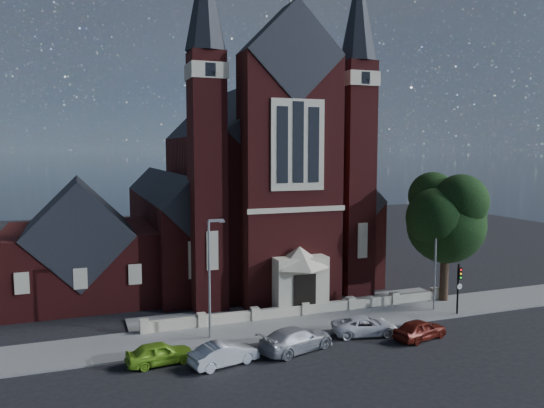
{
  "coord_description": "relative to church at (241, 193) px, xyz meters",
  "views": [
    {
      "loc": [
        -16.01,
        -29.64,
        12.62
      ],
      "look_at": [
        -0.62,
        12.0,
        8.08
      ],
      "focal_mm": 35.0,
      "sensor_mm": 36.0,
      "label": 1
    }
  ],
  "objects": [
    {
      "name": "ground",
      "position": [
        0.0,
        -7.94,
        -8.19
      ],
      "size": [
        120.0,
        120.0,
        0.0
      ],
      "primitive_type": "plane",
      "color": "black",
      "rests_on": "ground"
    },
    {
      "name": "pavement_strip",
      "position": [
        0.0,
        -18.44,
        -8.19
      ],
      "size": [
        60.0,
        5.0,
        0.12
      ],
      "primitive_type": "cube",
      "color": "slate",
      "rests_on": "ground"
    },
    {
      "name": "forecourt_paving",
      "position": [
        0.0,
        -14.44,
        -8.19
      ],
      "size": [
        26.0,
        3.0,
        0.14
      ],
      "primitive_type": "cube",
      "color": "slate",
      "rests_on": "ground"
    },
    {
      "name": "forecourt_wall",
      "position": [
        0.0,
        -16.44,
        -8.19
      ],
      "size": [
        24.0,
        0.4,
        0.9
      ],
      "primitive_type": "cube",
      "color": "#B6AC90",
      "rests_on": "ground"
    },
    {
      "name": "church",
      "position": [
        0.0,
        0.0,
        0.0
      ],
      "size": [
        20.01,
        34.9,
        29.2
      ],
      "color": "#4C1514",
      "rests_on": "ground"
    },
    {
      "name": "parish_hall",
      "position": [
        -16.0,
        -4.94,
        -4.17
      ],
      "size": [
        12.0,
        12.2,
        10.24
      ],
      "color": "#4C1514",
      "rests_on": "ground"
    },
    {
      "name": "street_tree",
      "position": [
        12.6,
        -17.23,
        -1.23
      ],
      "size": [
        6.4,
        6.6,
        10.7
      ],
      "color": "black",
      "rests_on": "ground"
    },
    {
      "name": "street_lamp_left",
      "position": [
        -7.91,
        -18.94,
        -3.59
      ],
      "size": [
        1.16,
        0.22,
        8.09
      ],
      "color": "gray",
      "rests_on": "ground"
    },
    {
      "name": "street_lamp_right",
      "position": [
        10.09,
        -18.94,
        -3.59
      ],
      "size": [
        1.16,
        0.22,
        8.09
      ],
      "color": "gray",
      "rests_on": "ground"
    },
    {
      "name": "traffic_signal",
      "position": [
        11.0,
        -20.52,
        -5.6
      ],
      "size": [
        0.28,
        0.42,
        4.0
      ],
      "color": "black",
      "rests_on": "ground"
    },
    {
      "name": "car_lime_van",
      "position": [
        -11.77,
        -21.94,
        -7.52
      ],
      "size": [
        4.07,
        2.0,
        1.34
      ],
      "primitive_type": "imported",
      "rotation": [
        0.0,
        0.0,
        1.68
      ],
      "color": "#79B524",
      "rests_on": "ground"
    },
    {
      "name": "car_silver_a",
      "position": [
        -8.23,
        -23.39,
        -7.5
      ],
      "size": [
        4.36,
        2.4,
        1.36
      ],
      "primitive_type": "imported",
      "rotation": [
        0.0,
        0.0,
        1.81
      ],
      "color": "#B9BDC1",
      "rests_on": "ground"
    },
    {
      "name": "car_silver_b",
      "position": [
        -3.37,
        -22.8,
        -7.44
      ],
      "size": [
        5.56,
        3.59,
        1.5
      ],
      "primitive_type": "imported",
      "rotation": [
        0.0,
        0.0,
        1.89
      ],
      "color": "#96989D",
      "rests_on": "ground"
    },
    {
      "name": "car_white_suv",
      "position": [
        2.19,
        -21.74,
        -7.56
      ],
      "size": [
        4.82,
        2.91,
        1.25
      ],
      "primitive_type": "imported",
      "rotation": [
        0.0,
        0.0,
        1.38
      ],
      "color": "white",
      "rests_on": "ground"
    },
    {
      "name": "car_dark_red",
      "position": [
        5.2,
        -23.78,
        -7.51
      ],
      "size": [
        4.25,
        2.49,
        1.36
      ],
      "primitive_type": "imported",
      "rotation": [
        0.0,
        0.0,
        1.81
      ],
      "color": "#5F1810",
      "rests_on": "ground"
    }
  ]
}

